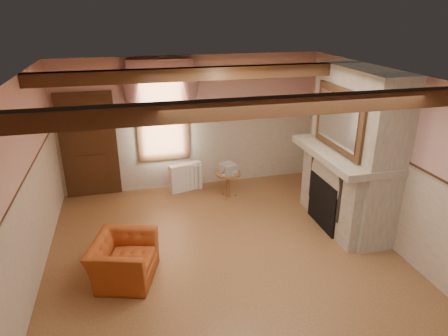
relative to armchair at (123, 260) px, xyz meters
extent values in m
cube|color=brown|center=(1.54, 0.09, -0.31)|extent=(5.50, 6.00, 0.01)
cube|color=silver|center=(1.54, 0.09, 2.49)|extent=(5.50, 6.00, 0.01)
cube|color=tan|center=(1.54, 3.09, 1.09)|extent=(5.50, 0.02, 2.80)
cube|color=tan|center=(1.54, -2.91, 1.09)|extent=(5.50, 0.02, 2.80)
cube|color=tan|center=(-1.21, 0.09, 1.09)|extent=(0.02, 6.00, 2.80)
cube|color=tan|center=(4.29, 0.09, 1.09)|extent=(0.02, 6.00, 2.80)
cube|color=black|center=(3.54, 0.69, 0.14)|extent=(0.20, 0.95, 0.90)
imported|color=#994219|center=(0.00, 0.00, 0.00)|extent=(1.08, 1.16, 0.62)
cylinder|color=brown|center=(2.14, 2.23, -0.04)|extent=(0.67, 0.67, 0.55)
cube|color=#B7AD8C|center=(2.13, 2.21, 0.34)|extent=(0.35, 0.39, 0.20)
cube|color=white|center=(1.34, 2.79, -0.01)|extent=(0.72, 0.36, 0.60)
imported|color=brown|center=(3.79, 0.67, 1.15)|extent=(0.33, 0.33, 0.08)
cube|color=black|center=(3.79, 1.49, 1.21)|extent=(0.14, 0.24, 0.20)
cylinder|color=#B58433|center=(3.79, 0.98, 1.25)|extent=(0.11, 0.11, 0.28)
cylinder|color=#AE1515|center=(3.79, 0.10, 1.19)|extent=(0.06, 0.06, 0.16)
cylinder|color=gold|center=(3.79, 0.50, 1.17)|extent=(0.06, 0.06, 0.12)
cube|color=gray|center=(3.97, 0.69, 1.09)|extent=(0.85, 2.00, 2.80)
cube|color=gray|center=(3.79, 0.69, 1.05)|extent=(1.05, 2.05, 0.12)
cube|color=silver|center=(3.60, 0.69, 1.66)|extent=(0.06, 1.44, 1.04)
cube|color=black|center=(-0.56, 3.03, 0.74)|extent=(1.10, 0.10, 2.10)
cube|color=white|center=(0.94, 3.06, 1.34)|extent=(1.06, 0.08, 2.02)
cube|color=gray|center=(0.94, 2.97, 1.94)|extent=(1.30, 0.14, 1.40)
cube|color=black|center=(1.54, -1.11, 2.39)|extent=(5.50, 0.18, 0.20)
cube|color=black|center=(1.54, 1.29, 2.39)|extent=(5.50, 0.18, 0.20)
camera|label=1|loc=(0.24, -5.02, 3.37)|focal=32.00mm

